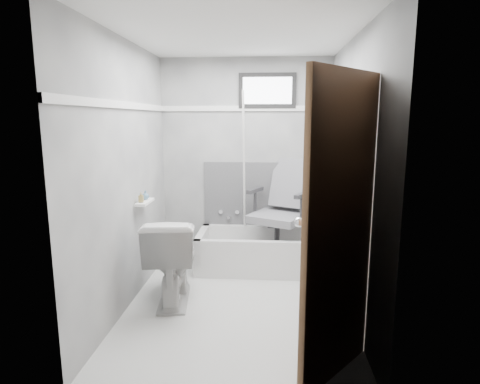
# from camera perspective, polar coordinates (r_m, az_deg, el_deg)

# --- Properties ---
(floor) EXTENTS (2.60, 2.60, 0.00)m
(floor) POSITION_cam_1_polar(r_m,az_deg,el_deg) (3.88, -0.38, -15.64)
(floor) COLOR white
(floor) RESTS_ON ground
(ceiling) EXTENTS (2.60, 2.60, 0.00)m
(ceiling) POSITION_cam_1_polar(r_m,az_deg,el_deg) (3.55, -0.43, 21.68)
(ceiling) COLOR silver
(ceiling) RESTS_ON floor
(wall_back) EXTENTS (2.00, 0.02, 2.40)m
(wall_back) POSITION_cam_1_polar(r_m,az_deg,el_deg) (4.81, 0.80, 4.40)
(wall_back) COLOR slate
(wall_back) RESTS_ON floor
(wall_front) EXTENTS (2.00, 0.02, 2.40)m
(wall_front) POSITION_cam_1_polar(r_m,az_deg,el_deg) (2.25, -2.95, -2.60)
(wall_front) COLOR slate
(wall_front) RESTS_ON floor
(wall_left) EXTENTS (0.02, 2.60, 2.40)m
(wall_left) POSITION_cam_1_polar(r_m,az_deg,el_deg) (3.74, -15.89, 2.24)
(wall_left) COLOR slate
(wall_left) RESTS_ON floor
(wall_right) EXTENTS (0.02, 2.60, 2.40)m
(wall_right) POSITION_cam_1_polar(r_m,az_deg,el_deg) (3.59, 15.74, 1.93)
(wall_right) COLOR slate
(wall_right) RESTS_ON floor
(bathtub) EXTENTS (1.50, 0.70, 0.42)m
(bathtub) POSITION_cam_1_polar(r_m,az_deg,el_deg) (4.65, 3.33, -8.34)
(bathtub) COLOR silver
(bathtub) RESTS_ON floor
(office_chair) EXTENTS (0.88, 0.88, 1.13)m
(office_chair) POSITION_cam_1_polar(r_m,az_deg,el_deg) (4.55, 5.34, -2.56)
(office_chair) COLOR slate
(office_chair) RESTS_ON bathtub
(toilet) EXTENTS (0.56, 0.88, 0.81)m
(toilet) POSITION_cam_1_polar(r_m,az_deg,el_deg) (3.87, -9.64, -9.38)
(toilet) COLOR silver
(toilet) RESTS_ON floor
(door) EXTENTS (0.78, 0.78, 2.00)m
(door) POSITION_cam_1_polar(r_m,az_deg,el_deg) (2.41, 21.13, -7.32)
(door) COLOR brown
(door) RESTS_ON floor
(window) EXTENTS (0.66, 0.04, 0.40)m
(window) POSITION_cam_1_polar(r_m,az_deg,el_deg) (4.77, 3.90, 14.19)
(window) COLOR black
(window) RESTS_ON wall_back
(backerboard) EXTENTS (1.50, 0.02, 0.78)m
(backerboard) POSITION_cam_1_polar(r_m,az_deg,el_deg) (4.85, 3.73, -0.35)
(backerboard) COLOR #4C4C4F
(backerboard) RESTS_ON wall_back
(trim_back) EXTENTS (2.00, 0.02, 0.06)m
(trim_back) POSITION_cam_1_polar(r_m,az_deg,el_deg) (4.77, 0.81, 11.80)
(trim_back) COLOR white
(trim_back) RESTS_ON wall_back
(trim_left) EXTENTS (0.02, 2.60, 0.06)m
(trim_left) POSITION_cam_1_polar(r_m,az_deg,el_deg) (3.70, -16.19, 11.79)
(trim_left) COLOR white
(trim_left) RESTS_ON wall_left
(pole) EXTENTS (0.02, 0.48, 1.90)m
(pole) POSITION_cam_1_polar(r_m,az_deg,el_deg) (4.59, 0.59, 2.22)
(pole) COLOR white
(pole) RESTS_ON bathtub
(shelf) EXTENTS (0.10, 0.32, 0.02)m
(shelf) POSITION_cam_1_polar(r_m,az_deg,el_deg) (4.03, -13.38, -1.40)
(shelf) COLOR white
(shelf) RESTS_ON wall_left
(soap_bottle_a) EXTENTS (0.05, 0.05, 0.10)m
(soap_bottle_a) POSITION_cam_1_polar(r_m,az_deg,el_deg) (3.95, -13.90, -0.70)
(soap_bottle_a) COLOR #97864B
(soap_bottle_a) RESTS_ON shelf
(soap_bottle_b) EXTENTS (0.08, 0.08, 0.09)m
(soap_bottle_b) POSITION_cam_1_polar(r_m,az_deg,el_deg) (4.08, -13.30, -0.40)
(soap_bottle_b) COLOR slate
(soap_bottle_b) RESTS_ON shelf
(faucet) EXTENTS (0.26, 0.10, 0.16)m
(faucet) POSITION_cam_1_polar(r_m,az_deg,el_deg) (4.91, -1.58, -3.19)
(faucet) COLOR silver
(faucet) RESTS_ON wall_back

